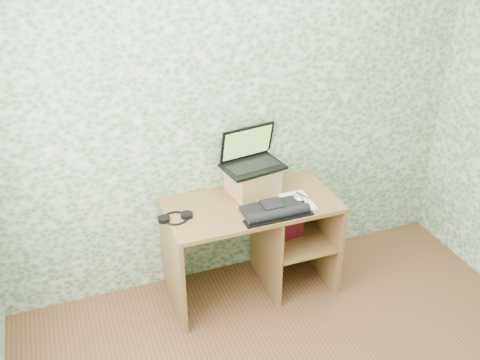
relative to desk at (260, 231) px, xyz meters
name	(u,v)px	position (x,y,z in m)	size (l,w,h in m)	color
wall_back	(236,114)	(-0.08, 0.28, 0.82)	(3.50, 3.50, 0.00)	silver
desk	(260,231)	(0.00, 0.00, 0.00)	(1.20, 0.60, 0.75)	brown
riser	(253,180)	(-0.01, 0.12, 0.37)	(0.33, 0.27, 0.20)	#9F7647
laptop	(251,157)	(-0.01, 0.16, 0.53)	(0.45, 0.36, 0.28)	black
keyboard	(275,210)	(0.02, -0.21, 0.29)	(0.48, 0.24, 0.07)	black
headphones	(175,218)	(-0.62, -0.04, 0.28)	(0.24, 0.17, 0.03)	black
notepad	(298,202)	(0.23, -0.13, 0.28)	(0.19, 0.27, 0.01)	white
mouse	(298,199)	(0.23, -0.13, 0.30)	(0.06, 0.10, 0.03)	silver
pen	(303,195)	(0.29, -0.08, 0.28)	(0.01, 0.01, 0.12)	black
red_box	(287,221)	(0.20, -0.03, 0.05)	(0.24, 0.08, 0.29)	maroon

